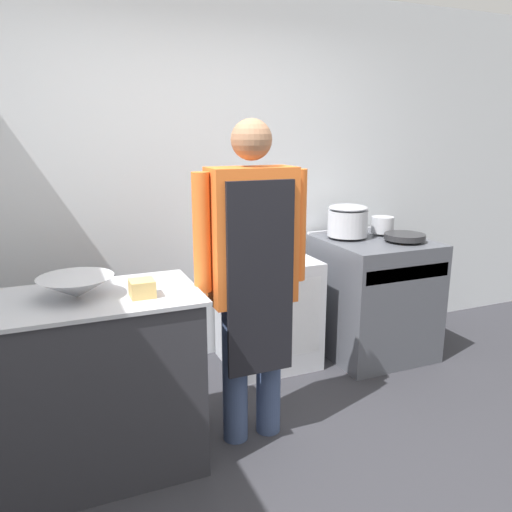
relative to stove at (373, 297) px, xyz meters
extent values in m
plane|color=#2D2D33|center=(-1.29, -1.35, -0.46)|extent=(14.00, 14.00, 0.00)
cube|color=silver|center=(-1.29, 0.47, 0.89)|extent=(8.00, 0.05, 2.70)
cube|color=#2D2D33|center=(-2.28, -0.66, 0.00)|extent=(1.29, 0.59, 0.92)
cube|color=#B2B5BC|center=(-2.28, -0.66, 0.47)|extent=(1.35, 0.62, 0.02)
cube|color=#4C4F56|center=(0.00, 0.00, 0.00)|extent=(0.77, 0.79, 0.91)
cube|color=#B2B5BC|center=(0.00, -0.38, 0.29)|extent=(0.70, 0.03, 0.10)
cube|color=#B2B5BC|center=(0.00, 0.38, 0.46)|extent=(0.77, 0.03, 0.02)
cube|color=silver|center=(-0.84, 0.14, -0.05)|extent=(0.65, 0.58, 0.81)
cube|color=silver|center=(-0.84, -0.15, -0.01)|extent=(0.55, 0.02, 0.57)
cylinder|color=#38476B|center=(-1.40, -0.69, -0.05)|extent=(0.14, 0.14, 0.82)
cylinder|color=#38476B|center=(-1.20, -0.69, -0.05)|extent=(0.14, 0.14, 0.82)
cube|color=orange|center=(-1.30, -0.69, 0.72)|extent=(0.45, 0.22, 0.72)
cube|color=black|center=(-1.30, -0.81, 0.51)|extent=(0.36, 0.02, 1.03)
cylinder|color=orange|center=(-1.57, -0.69, 0.75)|extent=(0.09, 0.09, 0.61)
cylinder|color=orange|center=(-1.03, -0.69, 0.75)|extent=(0.09, 0.09, 0.61)
sphere|color=#9E7051|center=(-1.30, -0.69, 1.21)|extent=(0.21, 0.21, 0.21)
cone|color=#B2B5BC|center=(-2.19, -0.65, 0.53)|extent=(0.36, 0.36, 0.10)
cube|color=#D8B266|center=(-1.90, -0.76, 0.52)|extent=(0.12, 0.12, 0.08)
cylinder|color=#B2B5BC|center=(-0.17, 0.14, 0.57)|extent=(0.30, 0.30, 0.20)
ellipsoid|color=#B2B5BC|center=(-0.17, 0.14, 0.69)|extent=(0.30, 0.30, 0.05)
cylinder|color=#262628|center=(0.15, -0.14, 0.49)|extent=(0.30, 0.30, 0.04)
cylinder|color=#B2B5BC|center=(0.15, 0.14, 0.54)|extent=(0.18, 0.18, 0.13)
camera|label=1|loc=(-2.26, -3.07, 1.25)|focal=35.00mm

